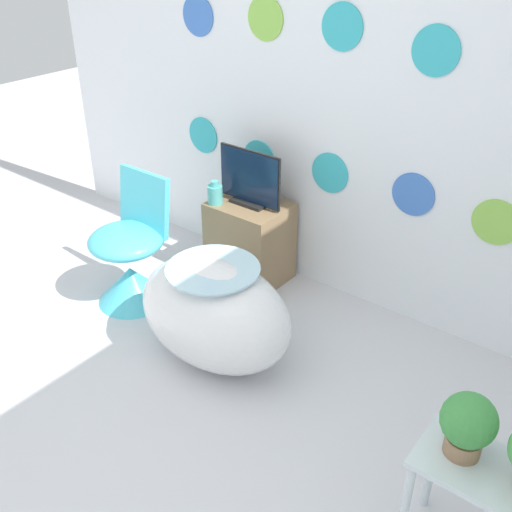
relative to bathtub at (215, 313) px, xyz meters
name	(u,v)px	position (x,y,z in m)	size (l,w,h in m)	color
ground_plane	(40,511)	(0.07, -1.14, -0.29)	(12.00, 12.00, 0.00)	silver
wall_back_dotted	(340,75)	(0.07, 0.96, 1.01)	(4.45, 0.05, 2.60)	white
bathtub	(215,313)	(0.00, 0.00, 0.00)	(0.87, 0.57, 0.57)	white
chair	(130,262)	(-0.75, 0.10, -0.02)	(0.44, 0.44, 0.77)	#4CC6DB
tv_cabinet	(250,241)	(-0.35, 0.73, -0.03)	(0.46, 0.37, 0.52)	#8E704C
tv	(250,180)	(-0.35, 0.73, 0.38)	(0.43, 0.12, 0.34)	black
vase	(215,194)	(-0.52, 0.61, 0.29)	(0.09, 0.09, 0.14)	#51B2AD
side_table	(486,490)	(1.47, -0.28, 0.08)	(0.49, 0.28, 0.46)	silver
potted_plant_left	(468,424)	(1.36, -0.27, 0.31)	(0.19, 0.19, 0.24)	#8C6B4C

